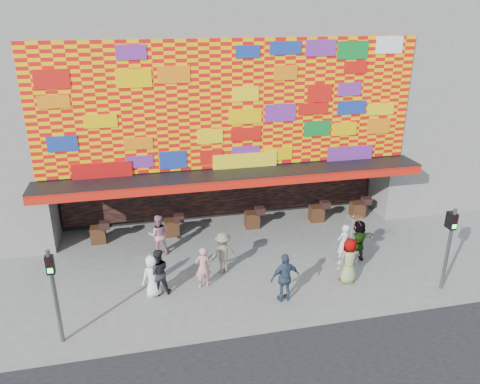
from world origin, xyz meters
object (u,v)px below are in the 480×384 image
Objects in this scene: ped_h at (343,244)px; ped_i at (158,234)px; ped_a at (152,276)px; ped_g at (349,261)px; signal_left at (54,287)px; signal_right at (450,241)px; ped_b at (203,267)px; ped_f at (358,240)px; ped_d at (223,253)px; ped_e at (285,278)px; parasol at (352,227)px; ped_c at (158,272)px.

ped_i is at bearing -39.01° from ped_h.
ped_g is (6.71, -0.66, 0.09)m from ped_a.
signal_left is 12.40m from signal_right.
ped_f is (6.00, 0.53, 0.07)m from ped_b.
signal_right is at bearing 156.75° from ped_b.
signal_left reaches higher than ped_b.
ped_d is 4.46m from ped_g.
ped_e is 1.03× the size of ped_g.
ped_b is 5.39m from ped_h.
ped_g is at bearing 0.00° from parasol.
parasol is at bearing 53.27° from ped_h.
ped_f reaches higher than ped_h.
ped_e reaches higher than ped_g.
parasol is (6.71, -0.66, 1.39)m from ped_a.
ped_e is at bearing 21.93° from ped_f.
ped_d is at bearing -24.75° from ped_h.
signal_right is 9.92m from ped_a.
signal_left is 9.54m from ped_g.
signal_left is 1.00× the size of signal_right.
ped_b is 0.93× the size of ped_i.
parasol reaches higher than ped_g.
ped_a is 0.92× the size of ped_i.
signal_left is at bearing -173.22° from parasol.
signal_left is 1.84× the size of ped_i.
ped_b is 0.83× the size of parasol.
ped_f is 1.68m from ped_g.
ped_h is at bearing -121.38° from ped_g.
ped_b is 5.25m from parasol.
ped_d is 4.66m from parasol.
parasol is (2.51, 0.58, 1.28)m from ped_e.
ped_i is at bearing -99.44° from ped_c.
ped_c is at bearing 8.71° from ped_d.
signal_left is 1.74× the size of ped_e.
ped_e is (4.20, -1.24, 0.11)m from ped_a.
signal_left reaches higher than ped_f.
ped_f reaches higher than ped_b.
signal_left is 3.58m from ped_c.
signal_right is 1.63× the size of parasol.
signal_right reaches higher than ped_e.
signal_left is 1.98× the size of ped_b.
ped_a is at bearing -4.46° from ped_b.
ped_b is at bearing 31.64° from ped_d.
ped_b is at bearing -24.25° from ped_g.
ped_f is (3.51, 1.93, -0.03)m from ped_e.
signal_left is at bearing 180.00° from signal_right.
ped_g reaches higher than ped_a.
ped_i reaches higher than ped_b.
signal_left is 1.63× the size of parasol.
ped_e is 0.94× the size of parasol.
ped_d is 2.90m from ped_i.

